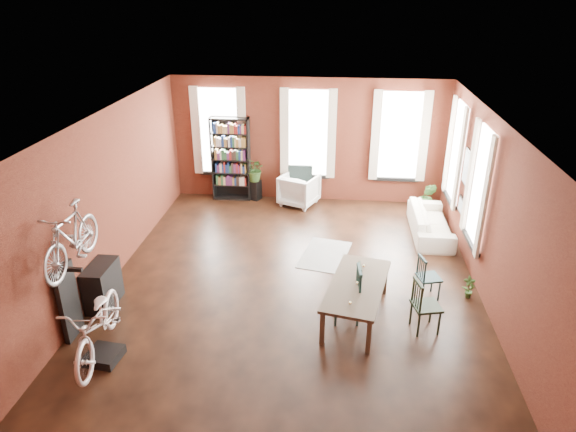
# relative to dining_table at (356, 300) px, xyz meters

# --- Properties ---
(room) EXTENTS (9.00, 9.04, 3.22)m
(room) POSITION_rel_dining_table_xyz_m (-0.94, 1.44, 1.81)
(room) COLOR black
(room) RESTS_ON ground
(dining_table) EXTENTS (1.26, 2.08, 0.66)m
(dining_table) POSITION_rel_dining_table_xyz_m (0.00, 0.00, 0.00)
(dining_table) COLOR #433628
(dining_table) RESTS_ON ground
(dining_chair_a) EXTENTS (0.50, 0.50, 0.99)m
(dining_chair_a) POSITION_rel_dining_table_xyz_m (-0.18, -0.09, 0.17)
(dining_chair_a) COLOR #1A3A39
(dining_chair_a) RESTS_ON ground
(dining_chair_b) EXTENTS (0.39, 0.39, 0.79)m
(dining_chair_b) POSITION_rel_dining_table_xyz_m (-0.10, 0.39, 0.07)
(dining_chair_b) COLOR black
(dining_chair_b) RESTS_ON ground
(dining_chair_c) EXTENTS (0.52, 0.52, 0.93)m
(dining_chair_c) POSITION_rel_dining_table_xyz_m (1.13, -0.24, 0.14)
(dining_chair_c) COLOR black
(dining_chair_c) RESTS_ON ground
(dining_chair_d) EXTENTS (0.47, 0.47, 0.83)m
(dining_chair_d) POSITION_rel_dining_table_xyz_m (1.32, 0.76, 0.09)
(dining_chair_d) COLOR #162F31
(dining_chair_d) RESTS_ON ground
(bookshelf) EXTENTS (1.00, 0.32, 2.20)m
(bookshelf) POSITION_rel_dining_table_xyz_m (-3.19, 5.12, 0.77)
(bookshelf) COLOR black
(bookshelf) RESTS_ON ground
(white_armchair) EXTENTS (1.11, 1.08, 0.89)m
(white_armchair) POSITION_rel_dining_table_xyz_m (-1.38, 4.90, 0.12)
(white_armchair) COLOR silver
(white_armchair) RESTS_ON ground
(cream_sofa) EXTENTS (0.61, 2.08, 0.81)m
(cream_sofa) POSITION_rel_dining_table_xyz_m (1.76, 3.42, 0.08)
(cream_sofa) COLOR beige
(cream_sofa) RESTS_ON ground
(striped_rug) EXTENTS (1.18, 1.60, 0.01)m
(striped_rug) POSITION_rel_dining_table_xyz_m (-0.60, 2.18, -0.32)
(striped_rug) COLOR black
(striped_rug) RESTS_ON ground
(bike_trainer) EXTENTS (0.54, 0.54, 0.14)m
(bike_trainer) POSITION_rel_dining_table_xyz_m (-3.86, -1.51, -0.26)
(bike_trainer) COLOR black
(bike_trainer) RESTS_ON ground
(bike_wall_rack) EXTENTS (0.16, 0.60, 1.30)m
(bike_wall_rack) POSITION_rel_dining_table_xyz_m (-4.59, -0.98, 0.32)
(bike_wall_rack) COLOR black
(bike_wall_rack) RESTS_ON ground
(console_table) EXTENTS (0.40, 0.80, 0.80)m
(console_table) POSITION_rel_dining_table_xyz_m (-4.47, -0.08, 0.07)
(console_table) COLOR black
(console_table) RESTS_ON ground
(plant_stand) EXTENTS (0.35, 0.35, 0.53)m
(plant_stand) POSITION_rel_dining_table_xyz_m (-2.57, 5.12, -0.07)
(plant_stand) COLOR black
(plant_stand) RESTS_ON ground
(plant_by_sofa) EXTENTS (0.64, 0.85, 0.34)m
(plant_by_sofa) POSITION_rel_dining_table_xyz_m (1.88, 4.80, -0.16)
(plant_by_sofa) COLOR #295020
(plant_by_sofa) RESTS_ON ground
(plant_small) EXTENTS (0.27, 0.45, 0.15)m
(plant_small) POSITION_rel_dining_table_xyz_m (2.07, 0.81, -0.25)
(plant_small) COLOR #346026
(plant_small) RESTS_ON ground
(bicycle_floor) EXTENTS (0.80, 1.10, 1.93)m
(bicycle_floor) POSITION_rel_dining_table_xyz_m (-3.87, -1.50, 0.78)
(bicycle_floor) COLOR silver
(bicycle_floor) RESTS_ON bike_trainer
(bicycle_hung) EXTENTS (0.47, 1.00, 1.66)m
(bicycle_hung) POSITION_rel_dining_table_xyz_m (-4.34, -0.98, 1.80)
(bicycle_hung) COLOR #A5A8AD
(bicycle_hung) RESTS_ON bike_wall_rack
(plant_on_stand) EXTENTS (0.79, 0.82, 0.50)m
(plant_on_stand) POSITION_rel_dining_table_xyz_m (-2.56, 5.09, 0.45)
(plant_on_stand) COLOR #345B24
(plant_on_stand) RESTS_ON plant_stand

